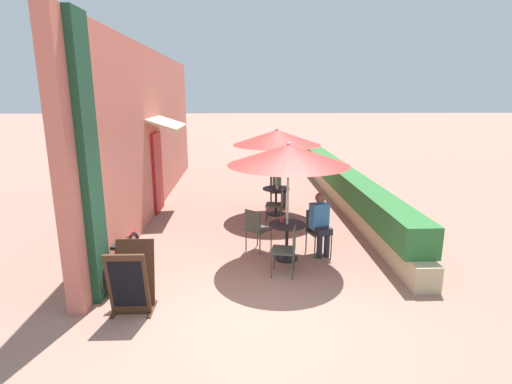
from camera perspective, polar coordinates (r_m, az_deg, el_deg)
ground_plane at (r=6.05m, az=-0.22°, el=-16.78°), size 120.00×120.00×0.00m
cafe_facade_wall at (r=11.26m, az=-14.49°, el=8.37°), size 0.98×11.80×4.20m
planter_hedge at (r=11.67m, az=12.36°, el=0.94°), size 0.60×10.80×1.01m
patio_table_near at (r=7.62m, az=4.43°, el=-6.13°), size 0.70×0.70×0.70m
patio_umbrella_near at (r=7.24m, az=4.66°, el=5.32°), size 2.22×2.22×2.25m
cafe_chair_near_left at (r=6.96m, az=4.55°, el=-7.84°), size 0.47×0.47×0.87m
cafe_chair_near_right at (r=7.97m, az=8.73°, el=-5.09°), size 0.51×0.51×0.87m
seated_patron_near_right at (r=7.82m, az=9.17°, el=-4.15°), size 0.43×0.48×1.25m
cafe_chair_near_back at (r=7.94m, az=0.03°, el=-4.99°), size 0.56×0.56×0.87m
coffee_cup_near at (r=7.64m, az=3.68°, el=-3.96°), size 0.07×0.07×0.09m
patio_table_mid at (r=10.39m, az=2.88°, el=-0.63°), size 0.70×0.70×0.70m
patio_umbrella_mid at (r=10.12m, az=2.98°, el=7.79°), size 2.22×2.22×2.25m
cafe_chair_mid_left at (r=11.06m, az=2.72°, el=0.44°), size 0.46×0.46×0.87m
seated_patron_mid_left at (r=11.01m, az=3.31°, el=1.28°), size 0.44×0.38×1.25m
cafe_chair_mid_right at (r=9.71m, az=3.06°, el=-1.47°), size 0.46×0.46×0.87m
coffee_cup_mid at (r=10.26m, az=3.05°, el=0.69°), size 0.07×0.07×0.09m
bicycle_leaning at (r=7.26m, az=-18.44°, el=-9.18°), size 0.17×1.66×0.71m
menu_board at (r=6.13m, az=-17.32°, el=-11.81°), size 0.58×0.64×1.00m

